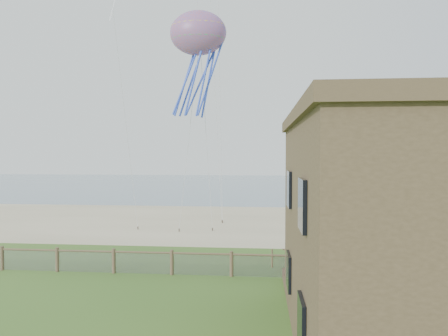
# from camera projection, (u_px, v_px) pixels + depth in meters

# --- Properties ---
(ground) EXTENTS (160.00, 160.00, 0.00)m
(ground) POSITION_uv_depth(u_px,v_px,m) (134.00, 326.00, 14.03)
(ground) COLOR #375E20
(ground) RESTS_ON ground
(sand_beach) EXTENTS (72.00, 20.00, 0.02)m
(sand_beach) POSITION_uv_depth(u_px,v_px,m) (211.00, 221.00, 35.93)
(sand_beach) COLOR tan
(sand_beach) RESTS_ON ground
(ocean) EXTENTS (160.00, 68.00, 0.02)m
(ocean) POSITION_uv_depth(u_px,v_px,m) (238.00, 184.00, 79.72)
(ocean) COLOR slate
(ocean) RESTS_ON ground
(chainlink_fence) EXTENTS (36.20, 0.20, 1.25)m
(chainlink_fence) POSITION_uv_depth(u_px,v_px,m) (172.00, 264.00, 19.99)
(chainlink_fence) COLOR brown
(chainlink_fence) RESTS_ON ground
(picnic_table) EXTENTS (1.79, 1.49, 0.66)m
(picnic_table) POSITION_uv_depth(u_px,v_px,m) (308.00, 278.00, 18.40)
(picnic_table) COLOR brown
(picnic_table) RESTS_ON ground
(octopus_kite) EXTENTS (4.11, 3.20, 7.69)m
(octopus_kite) POSITION_uv_depth(u_px,v_px,m) (198.00, 62.00, 27.52)
(octopus_kite) COLOR #F74527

